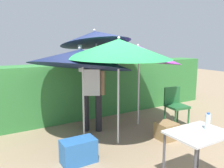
# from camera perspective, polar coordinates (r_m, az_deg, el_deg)

# --- Properties ---
(ground_plane) EXTENTS (24.00, 24.00, 0.00)m
(ground_plane) POSITION_cam_1_polar(r_m,az_deg,el_deg) (4.73, 1.90, -13.79)
(ground_plane) COLOR #9E8466
(hedge_row) EXTENTS (8.00, 0.70, 1.40)m
(hedge_row) POSITION_cam_1_polar(r_m,az_deg,el_deg) (6.06, -7.31, -1.52)
(hedge_row) COLOR #38843D
(hedge_row) RESTS_ON ground_plane
(umbrella_rainbow) EXTENTS (1.99, 1.97, 2.00)m
(umbrella_rainbow) POSITION_cam_1_polar(r_m,az_deg,el_deg) (5.32, 6.62, 7.49)
(umbrella_rainbow) COLOR silver
(umbrella_rainbow) RESTS_ON ground_plane
(umbrella_orange) EXTENTS (2.05, 2.02, 2.05)m
(umbrella_orange) POSITION_cam_1_polar(r_m,az_deg,el_deg) (4.52, -7.69, 6.37)
(umbrella_orange) COLOR silver
(umbrella_orange) RESTS_ON ground_plane
(umbrella_yellow) EXTENTS (1.96, 1.96, 2.04)m
(umbrella_yellow) POSITION_cam_1_polar(r_m,az_deg,el_deg) (4.20, 1.64, 8.77)
(umbrella_yellow) COLOR silver
(umbrella_yellow) RESTS_ON ground_plane
(umbrella_navy) EXTENTS (1.59, 1.61, 2.33)m
(umbrella_navy) POSITION_cam_1_polar(r_m,az_deg,el_deg) (5.25, -4.15, 11.44)
(umbrella_navy) COLOR silver
(umbrella_navy) RESTS_ON ground_plane
(person_vendor) EXTENTS (0.51, 0.38, 1.88)m
(person_vendor) POSITION_cam_1_polar(r_m,az_deg,el_deg) (4.95, -5.03, -1.36)
(person_vendor) COLOR black
(person_vendor) RESTS_ON ground_plane
(chair_plastic) EXTENTS (0.49, 0.49, 0.89)m
(chair_plastic) POSITION_cam_1_polar(r_m,az_deg,el_deg) (5.61, 15.38, -4.75)
(chair_plastic) COLOR #236633
(chair_plastic) RESTS_ON ground_plane
(cooler_box) EXTENTS (0.56, 0.32, 0.39)m
(cooler_box) POSITION_cam_1_polar(r_m,az_deg,el_deg) (3.91, -8.29, -16.15)
(cooler_box) COLOR #2D6BB7
(cooler_box) RESTS_ON ground_plane
(crate_cardboard) EXTENTS (0.37, 0.38, 0.34)m
(crate_cardboard) POSITION_cam_1_polar(r_m,az_deg,el_deg) (4.86, 13.28, -11.23)
(crate_cardboard) COLOR #9E7A4C
(crate_cardboard) RESTS_ON ground_plane
(folding_table) EXTENTS (0.80, 0.60, 0.74)m
(folding_table) POSITION_cam_1_polar(r_m,az_deg,el_deg) (3.39, 20.60, -12.56)
(folding_table) COLOR #4C4C51
(folding_table) RESTS_ON ground_plane
(bottle_water) EXTENTS (0.07, 0.07, 0.24)m
(bottle_water) POSITION_cam_1_polar(r_m,az_deg,el_deg) (3.46, 22.65, -8.60)
(bottle_water) COLOR silver
(bottle_water) RESTS_ON folding_table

